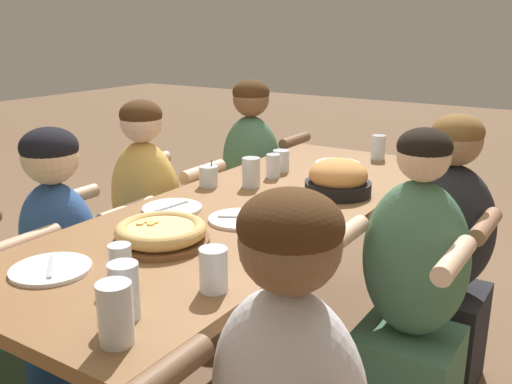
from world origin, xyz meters
name	(u,v)px	position (x,y,z in m)	size (l,w,h in m)	color
ground_plane	(256,382)	(0.00, 0.00, 0.00)	(18.00, 18.00, 0.00)	brown
dining_table	(256,226)	(0.00, 0.00, 0.70)	(2.22, 0.80, 0.79)	brown
pizza_board_main	(161,233)	(-0.50, 0.03, 0.82)	(0.30, 0.30, 0.07)	brown
skillet_bowl	(338,179)	(0.30, -0.20, 0.85)	(0.39, 0.27, 0.15)	black
empty_plate_a	(172,208)	(-0.22, 0.23, 0.79)	(0.22, 0.22, 0.02)	white
empty_plate_b	(240,219)	(-0.19, -0.05, 0.79)	(0.22, 0.22, 0.02)	white
empty_plate_c	(337,164)	(0.75, 0.01, 0.79)	(0.22, 0.22, 0.02)	white
empty_plate_d	(51,269)	(-0.83, 0.15, 0.79)	(0.22, 0.22, 0.02)	white
cocktail_glass_blue	(209,177)	(0.10, 0.31, 0.83)	(0.08, 0.08, 0.11)	silver
drinking_glass_a	(214,273)	(-0.67, -0.30, 0.84)	(0.08, 0.08, 0.12)	silver
drinking_glass_b	(273,167)	(0.38, 0.15, 0.83)	(0.06, 0.06, 0.11)	silver
drinking_glass_c	(116,318)	(-0.99, -0.28, 0.85)	(0.08, 0.08, 0.14)	silver
drinking_glass_d	(124,291)	(-0.90, -0.22, 0.86)	(0.07, 0.07, 0.14)	silver
drinking_glass_e	(378,148)	(0.97, -0.11, 0.84)	(0.07, 0.07, 0.12)	silver
drinking_glass_f	(251,174)	(0.20, 0.15, 0.84)	(0.08, 0.08, 0.13)	silver
drinking_glass_h	(121,268)	(-0.78, -0.08, 0.84)	(0.06, 0.06, 0.12)	silver
drinking_glass_i	(281,161)	(0.49, 0.18, 0.84)	(0.08, 0.08, 0.10)	silver
diner_far_right	(252,187)	(0.92, 0.62, 0.54)	(0.51, 0.40, 1.16)	#477556
diner_far_center	(148,235)	(0.05, 0.62, 0.52)	(0.51, 0.40, 1.14)	gold
diner_near_midright	(444,267)	(0.43, -0.62, 0.52)	(0.51, 0.40, 1.13)	#232328
diner_near_center	(410,310)	(0.01, -0.62, 0.51)	(0.51, 0.40, 1.14)	#477556
diner_far_midleft	(63,274)	(-0.44, 0.62, 0.51)	(0.51, 0.40, 1.09)	#2D5193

